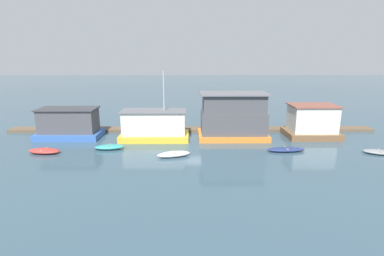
# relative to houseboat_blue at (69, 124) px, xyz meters

# --- Properties ---
(ground_plane) EXTENTS (200.00, 200.00, 0.00)m
(ground_plane) POSITION_rel_houseboat_blue_xyz_m (13.15, -0.56, -1.49)
(ground_plane) COLOR #385160
(dock_walkway) EXTENTS (42.40, 1.78, 0.30)m
(dock_walkway) POSITION_rel_houseboat_blue_xyz_m (13.15, 2.91, -1.34)
(dock_walkway) COLOR brown
(dock_walkway) RESTS_ON ground_plane
(houseboat_blue) EXTENTS (6.64, 3.67, 3.20)m
(houseboat_blue) POSITION_rel_houseboat_blue_xyz_m (0.00, 0.00, 0.00)
(houseboat_blue) COLOR #3866B7
(houseboat_blue) RESTS_ON ground_plane
(houseboat_yellow) EXTENTS (7.13, 3.43, 7.14)m
(houseboat_yellow) POSITION_rel_houseboat_blue_xyz_m (9.22, -0.88, -0.01)
(houseboat_yellow) COLOR gold
(houseboat_yellow) RESTS_ON ground_plane
(houseboat_orange) EXTENTS (7.30, 4.17, 4.85)m
(houseboat_orange) POSITION_rel_houseboat_blue_xyz_m (17.52, -0.35, 0.80)
(houseboat_orange) COLOR orange
(houseboat_orange) RESTS_ON ground_plane
(houseboat_brown) EXTENTS (5.47, 4.05, 3.52)m
(houseboat_brown) POSITION_rel_houseboat_blue_xyz_m (26.10, 0.02, 0.15)
(houseboat_brown) COLOR brown
(houseboat_brown) RESTS_ON ground_plane
(dinghy_red) EXTENTS (3.05, 1.64, 0.46)m
(dinghy_red) POSITION_rel_houseboat_blue_xyz_m (-0.30, -5.36, -1.25)
(dinghy_red) COLOR red
(dinghy_red) RESTS_ON ground_plane
(dinghy_teal) EXTENTS (2.83, 1.48, 0.45)m
(dinghy_teal) POSITION_rel_houseboat_blue_xyz_m (5.31, -4.22, -1.26)
(dinghy_teal) COLOR teal
(dinghy_teal) RESTS_ON ground_plane
(dinghy_white) EXTENTS (3.10, 1.77, 0.48)m
(dinghy_white) POSITION_rel_houseboat_blue_xyz_m (11.50, -6.42, -1.25)
(dinghy_white) COLOR white
(dinghy_white) RESTS_ON ground_plane
(dinghy_navy) EXTENTS (3.59, 1.36, 0.37)m
(dinghy_navy) POSITION_rel_houseboat_blue_xyz_m (21.84, -5.01, -1.30)
(dinghy_navy) COLOR navy
(dinghy_navy) RESTS_ON ground_plane
(dinghy_grey) EXTENTS (2.96, 2.01, 0.37)m
(dinghy_grey) POSITION_rel_houseboat_blue_xyz_m (30.00, -5.86, -1.30)
(dinghy_grey) COLOR gray
(dinghy_grey) RESTS_ON ground_plane
(mooring_post_centre) EXTENTS (0.23, 0.23, 1.86)m
(mooring_post_centre) POSITION_rel_houseboat_blue_xyz_m (1.29, 1.77, -0.56)
(mooring_post_centre) COLOR brown
(mooring_post_centre) RESTS_ON ground_plane
(mooring_post_far_left) EXTENTS (0.30, 0.30, 1.43)m
(mooring_post_far_left) POSITION_rel_houseboat_blue_xyz_m (-0.77, 1.77, -0.77)
(mooring_post_far_left) COLOR brown
(mooring_post_far_left) RESTS_ON ground_plane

